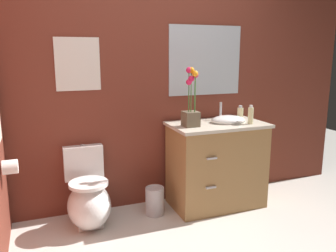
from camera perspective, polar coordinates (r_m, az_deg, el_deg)
wall_back at (r=3.50m, az=0.09°, el=7.41°), size 4.19×0.05×2.50m
toilet at (r=3.25m, az=-12.98°, el=-11.66°), size 0.38×0.59×0.69m
vanity_cabinet at (r=3.53m, az=8.00°, el=-6.12°), size 0.94×0.56×1.03m
flower_vase at (r=3.22m, az=3.81°, el=3.22°), size 0.14×0.14×0.55m
soap_bottle at (r=3.44m, az=13.45°, el=1.72°), size 0.05×0.05×0.18m
lotion_bottle at (r=3.56m, az=11.80°, el=1.93°), size 0.06×0.06×0.16m
trash_bin at (r=3.40m, az=-2.19°, el=-12.18°), size 0.18×0.18×0.27m
wall_poster at (r=3.25m, az=-14.65°, el=9.82°), size 0.40×0.01×0.47m
wall_mirror at (r=3.62m, az=6.16°, el=10.67°), size 0.80×0.01×0.70m
toilet_paper_roll at (r=2.90m, az=-24.55°, el=-6.15°), size 0.11×0.11×0.11m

